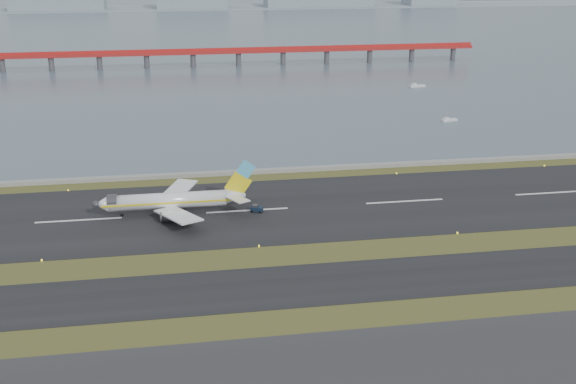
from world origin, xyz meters
name	(u,v)px	position (x,y,z in m)	size (l,w,h in m)	color
ground	(264,261)	(0.00, 0.00, 0.00)	(1000.00, 1000.00, 0.00)	#324017
taxiway_strip	(272,287)	(0.00, -12.00, 0.05)	(1000.00, 18.00, 0.10)	black
runway_strip	(247,211)	(0.00, 30.00, 0.05)	(1000.00, 45.00, 0.10)	black
seawall	(235,172)	(0.00, 60.00, 0.50)	(1000.00, 2.50, 1.00)	gray
bay_water	(187,25)	(0.00, 460.00, 0.00)	(1400.00, 800.00, 1.30)	#495A69
red_pier	(238,52)	(20.00, 250.00, 7.28)	(260.00, 5.00, 10.20)	red
far_shoreline	(195,2)	(13.62, 620.00, 6.07)	(1400.00, 80.00, 60.50)	#86949E
airliner	(174,200)	(-17.50, 30.80, 3.46)	(38.52, 32.89, 12.80)	white
pushback_tug	(256,209)	(2.12, 28.74, 0.91)	(3.33, 2.65, 1.87)	#122033
workboat_near	(449,120)	(83.54, 111.23, 0.47)	(6.46, 3.21, 1.50)	white
workboat_far	(417,86)	(93.89, 176.89, 0.56)	(7.58, 3.20, 1.78)	white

